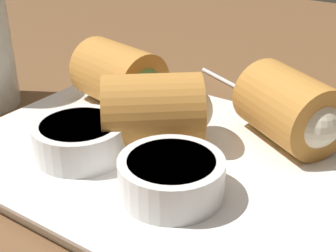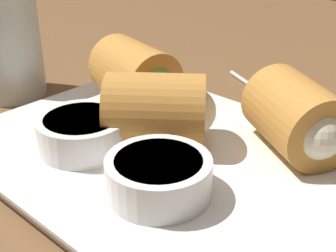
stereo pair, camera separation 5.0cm
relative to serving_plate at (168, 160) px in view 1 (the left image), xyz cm
name	(u,v)px [view 1 (the left image)]	position (x,y,z in cm)	size (l,w,h in cm)	color
table_surface	(159,170)	(1.40, -0.61, -1.76)	(180.00, 140.00, 2.00)	brown
serving_plate	(168,160)	(0.00, 0.00, 0.00)	(33.46, 24.31, 1.50)	white
roll_front_left	(293,110)	(-7.54, -7.13, 3.75)	(9.99, 9.31, 6.03)	#C68438
roll_front_right	(158,111)	(1.55, -0.78, 3.75)	(10.03, 9.74, 6.03)	#C68438
roll_back_left	(122,77)	(8.83, -5.16, 3.75)	(9.55, 7.57, 6.03)	#C68438
dipping_bowl_near	(171,176)	(-3.42, 4.64, 2.25)	(7.43, 7.43, 2.77)	white
dipping_bowl_far	(80,138)	(5.64, 4.16, 2.25)	(7.43, 7.43, 2.77)	white
spoon	(288,111)	(-4.51, -14.95, -0.17)	(17.78, 9.66, 1.31)	silver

